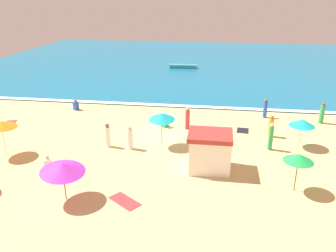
# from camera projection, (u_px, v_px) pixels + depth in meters

# --- Properties ---
(ground_plane) EXTENTS (60.00, 60.00, 0.00)m
(ground_plane) POSITION_uv_depth(u_px,v_px,m) (161.00, 132.00, 25.68)
(ground_plane) COLOR #D8B775
(ocean_water) EXTENTS (60.00, 44.00, 0.10)m
(ocean_water) POSITION_uv_depth(u_px,v_px,m) (192.00, 62.00, 51.50)
(ocean_water) COLOR #146B93
(ocean_water) RESTS_ON ground_plane
(wave_breaker_foam) EXTENTS (57.00, 0.70, 0.01)m
(wave_breaker_foam) POSITION_uv_depth(u_px,v_px,m) (173.00, 105.00, 31.46)
(wave_breaker_foam) COLOR white
(wave_breaker_foam) RESTS_ON ocean_water
(lifeguard_cabana) EXTENTS (2.51, 2.18, 2.27)m
(lifeguard_cabana) POSITION_uv_depth(u_px,v_px,m) (210.00, 151.00, 19.95)
(lifeguard_cabana) COLOR white
(lifeguard_cabana) RESTS_ON ground_plane
(beach_umbrella_1) EXTENTS (2.40, 2.39, 2.36)m
(beach_umbrella_1) POSITION_uv_depth(u_px,v_px,m) (1.00, 124.00, 21.39)
(beach_umbrella_1) COLOR silver
(beach_umbrella_1) RESTS_ON ground_plane
(beach_umbrella_3) EXTENTS (1.81, 1.82, 2.00)m
(beach_umbrella_3) POSITION_uv_depth(u_px,v_px,m) (302.00, 123.00, 22.66)
(beach_umbrella_3) COLOR silver
(beach_umbrella_3) RESTS_ON ground_plane
(beach_umbrella_4) EXTENTS (2.14, 2.15, 2.13)m
(beach_umbrella_4) POSITION_uv_depth(u_px,v_px,m) (299.00, 158.00, 17.44)
(beach_umbrella_4) COLOR #4C3823
(beach_umbrella_4) RESTS_ON ground_plane
(beach_umbrella_6) EXTENTS (1.84, 1.88, 2.44)m
(beach_umbrella_6) POSITION_uv_depth(u_px,v_px,m) (162.00, 116.00, 22.69)
(beach_umbrella_6) COLOR #4C3823
(beach_umbrella_6) RESTS_ON ground_plane
(beach_umbrella_7) EXTENTS (3.12, 3.11, 2.14)m
(beach_umbrella_7) POSITION_uv_depth(u_px,v_px,m) (62.00, 167.00, 16.74)
(beach_umbrella_7) COLOR #4C3823
(beach_umbrella_7) RESTS_ON ground_plane
(beachgoer_1) EXTENTS (0.32, 0.32, 1.61)m
(beachgoer_1) POSITION_uv_depth(u_px,v_px,m) (265.00, 108.00, 28.47)
(beachgoer_1) COLOR blue
(beachgoer_1) RESTS_ON ground_plane
(beachgoer_2) EXTENTS (0.48, 0.48, 1.59)m
(beachgoer_2) POSITION_uv_depth(u_px,v_px,m) (271.00, 127.00, 24.69)
(beachgoer_2) COLOR orange
(beachgoer_2) RESTS_ON ground_plane
(beachgoer_3) EXTENTS (0.51, 0.51, 1.71)m
(beachgoer_3) POSITION_uv_depth(u_px,v_px,m) (322.00, 114.00, 27.23)
(beachgoer_3) COLOR green
(beachgoer_3) RESTS_ON ground_plane
(beachgoer_4) EXTENTS (0.51, 0.51, 0.97)m
(beachgoer_4) POSITION_uv_depth(u_px,v_px,m) (76.00, 105.00, 30.46)
(beachgoer_4) COLOR blue
(beachgoer_4) RESTS_ON ground_plane
(beachgoer_5) EXTENTS (0.42, 0.42, 1.74)m
(beachgoer_5) POSITION_uv_depth(u_px,v_px,m) (187.00, 119.00, 26.03)
(beachgoer_5) COLOR red
(beachgoer_5) RESTS_ON ground_plane
(beachgoer_6) EXTENTS (0.60, 0.60, 0.90)m
(beachgoer_6) POSITION_uv_depth(u_px,v_px,m) (165.00, 122.00, 26.59)
(beachgoer_6) COLOR green
(beachgoer_6) RESTS_ON ground_plane
(beachgoer_7) EXTENTS (0.47, 0.47, 1.58)m
(beachgoer_7) POSITION_uv_depth(u_px,v_px,m) (130.00, 139.00, 22.71)
(beachgoer_7) COLOR white
(beachgoer_7) RESTS_ON ground_plane
(beachgoer_8) EXTENTS (0.41, 0.41, 1.86)m
(beachgoer_8) POSITION_uv_depth(u_px,v_px,m) (271.00, 137.00, 22.55)
(beachgoer_8) COLOR green
(beachgoer_8) RESTS_ON ground_plane
(beachgoer_9) EXTENTS (0.43, 0.43, 1.66)m
(beachgoer_9) POSITION_uv_depth(u_px,v_px,m) (108.00, 136.00, 23.03)
(beachgoer_9) COLOR white
(beachgoer_9) RESTS_ON ground_plane
(beachgoer_10) EXTENTS (0.54, 0.54, 0.93)m
(beachgoer_10) POSITION_uv_depth(u_px,v_px,m) (48.00, 164.00, 20.09)
(beachgoer_10) COLOR white
(beachgoer_10) RESTS_ON ground_plane
(beach_towel_0) EXTENTS (1.86, 1.66, 0.01)m
(beach_towel_0) POSITION_uv_depth(u_px,v_px,m) (125.00, 201.00, 17.18)
(beach_towel_0) COLOR red
(beach_towel_0) RESTS_ON ground_plane
(beach_towel_1) EXTENTS (0.94, 1.22, 0.01)m
(beach_towel_1) POSITION_uv_depth(u_px,v_px,m) (243.00, 131.00, 25.99)
(beach_towel_1) COLOR black
(beach_towel_1) RESTS_ON ground_plane
(beach_towel_2) EXTENTS (1.11, 1.22, 0.01)m
(beach_towel_2) POSITION_uv_depth(u_px,v_px,m) (11.00, 122.00, 27.63)
(beach_towel_2) COLOR red
(beach_towel_2) RESTS_ON ground_plane
(small_boat_0) EXTENTS (3.72, 1.23, 0.45)m
(small_boat_0) POSITION_uv_depth(u_px,v_px,m) (183.00, 66.00, 47.05)
(small_boat_0) COLOR teal
(small_boat_0) RESTS_ON ocean_water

